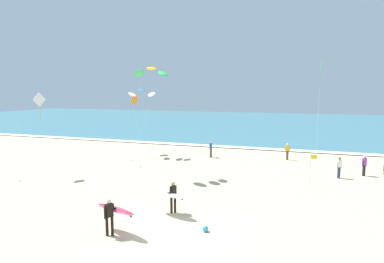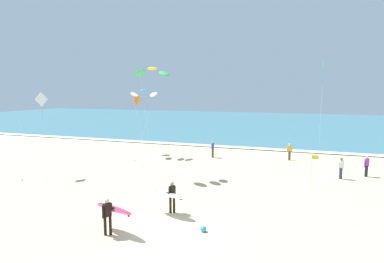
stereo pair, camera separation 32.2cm
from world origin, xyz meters
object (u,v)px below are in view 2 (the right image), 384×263
bystander_white_top (341,168)px  surfer_trailing (170,195)px  lifeguard_flag (312,166)px  kite_diamond_emerald_mid (323,72)px  kite_arc_cobalt_far (144,93)px  bystander_blue_top (213,149)px  beach_ball (203,229)px  surfer_lead (111,211)px  bystander_yellow_top (290,152)px  kite_delta_amber_low (136,100)px  bystander_purple_top (367,166)px  kite_arc_golden_near (152,72)px  kite_diamond_ivory_high (41,103)px

bystander_white_top → surfer_trailing: bearing=-131.2°
surfer_trailing → lifeguard_flag: size_ratio=1.01×
kite_diamond_emerald_mid → kite_arc_cobalt_far: kite_diamond_emerald_mid is taller
bystander_blue_top → bystander_white_top: size_ratio=1.00×
kite_arc_cobalt_far → beach_ball: size_ratio=23.41×
surfer_lead → kite_diamond_emerald_mid: size_ratio=0.27×
surfer_trailing → bystander_yellow_top: 16.73m
surfer_lead → kite_delta_amber_low: (-8.44, 17.73, 4.42)m
surfer_trailing → kite_delta_amber_low: size_ratio=0.36×
kite_arc_cobalt_far → lifeguard_flag: bearing=-18.0°
kite_delta_amber_low → bystander_purple_top: bearing=-7.8°
surfer_trailing → kite_diamond_emerald_mid: 17.20m
beach_ball → bystander_blue_top: bearing=104.3°
kite_arc_golden_near → kite_diamond_ivory_high: size_ratio=1.29×
bystander_yellow_top → kite_diamond_ivory_high: bearing=-146.0°
bystander_blue_top → lifeguard_flag: 10.98m
bystander_purple_top → lifeguard_flag: 5.20m
surfer_lead → kite_arc_cobalt_far: size_ratio=0.37×
surfer_trailing → bystander_blue_top: bearing=97.1°
surfer_lead → bystander_purple_top: (12.58, 14.83, -0.24)m
kite_diamond_emerald_mid → bystander_purple_top: (3.31, -2.00, -7.11)m
kite_arc_cobalt_far → bystander_blue_top: size_ratio=4.12×
bystander_purple_top → beach_ball: 15.88m
bystander_yellow_top → kite_arc_golden_near: bearing=-137.2°
beach_ball → kite_arc_cobalt_far: bearing=125.8°
lifeguard_flag → beach_ball: lifeguard_flag is taller
kite_arc_golden_near → bystander_blue_top: kite_arc_golden_near is taller
surfer_trailing → lifeguard_flag: 10.96m
surfer_trailing → lifeguard_flag: (7.10, 8.34, 0.22)m
kite_arc_golden_near → lifeguard_flag: 13.28m
kite_arc_cobalt_far → bystander_yellow_top: kite_arc_cobalt_far is taller
surfer_trailing → kite_diamond_emerald_mid: (7.69, 13.76, 6.88)m
lifeguard_flag → kite_arc_cobalt_far: bearing=162.0°
kite_diamond_emerald_mid → kite_delta_amber_low: 17.91m
kite_arc_cobalt_far → bystander_yellow_top: bearing=10.3°
bystander_blue_top → bystander_purple_top: bearing=-13.0°
surfer_trailing → kite_delta_amber_low: 18.30m
bystander_white_top → beach_ball: bearing=-119.8°
bystander_white_top → beach_ball: 13.77m
surfer_lead → bystander_purple_top: size_ratio=1.53×
kite_arc_golden_near → kite_delta_amber_low: 9.82m
surfer_trailing → bystander_yellow_top: (5.25, 15.89, -0.23)m
kite_diamond_ivory_high → kite_delta_amber_low: 10.76m
kite_arc_cobalt_far → bystander_purple_top: bearing=-4.8°
surfer_trailing → kite_diamond_ivory_high: size_ratio=0.34×
kite_diamond_ivory_high → bystander_white_top: (21.35, 6.32, -4.74)m
surfer_lead → kite_arc_cobalt_far: 18.58m
kite_arc_golden_near → kite_diamond_emerald_mid: size_ratio=0.93×
surfer_lead → kite_delta_amber_low: size_ratio=0.40×
kite_delta_amber_low → surfer_trailing: bearing=-55.6°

